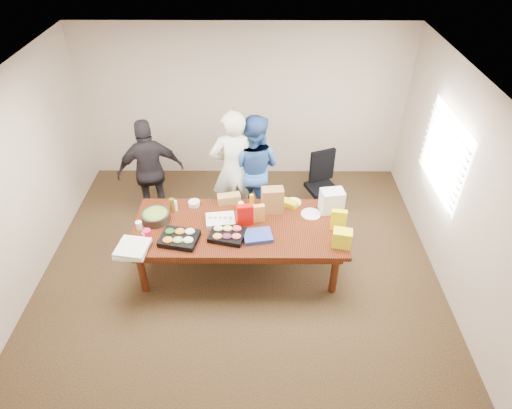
{
  "coord_description": "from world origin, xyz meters",
  "views": [
    {
      "loc": [
        0.26,
        -4.43,
        4.48
      ],
      "look_at": [
        0.23,
        0.1,
        1.03
      ],
      "focal_mm": 30.69,
      "sensor_mm": 36.0,
      "label": 1
    }
  ],
  "objects_px": {
    "salad_bowl": "(156,217)",
    "person_center": "(234,169)",
    "conference_table": "(239,247)",
    "person_right": "(254,168)",
    "sheet_cake": "(220,220)",
    "office_chair": "(322,186)"
  },
  "relations": [
    {
      "from": "conference_table",
      "to": "office_chair",
      "type": "xyz_separation_m",
      "value": [
        1.27,
        1.3,
        0.12
      ]
    },
    {
      "from": "office_chair",
      "to": "salad_bowl",
      "type": "bearing_deg",
      "value": -175.18
    },
    {
      "from": "person_right",
      "to": "salad_bowl",
      "type": "height_order",
      "value": "person_right"
    },
    {
      "from": "conference_table",
      "to": "sheet_cake",
      "type": "relative_size",
      "value": 7.37
    },
    {
      "from": "conference_table",
      "to": "person_center",
      "type": "relative_size",
      "value": 1.48
    },
    {
      "from": "sheet_cake",
      "to": "salad_bowl",
      "type": "xyz_separation_m",
      "value": [
        -0.87,
        0.04,
        0.03
      ]
    },
    {
      "from": "salad_bowl",
      "to": "person_center",
      "type": "bearing_deg",
      "value": 44.22
    },
    {
      "from": "conference_table",
      "to": "person_right",
      "type": "xyz_separation_m",
      "value": [
        0.19,
        1.22,
        0.5
      ]
    },
    {
      "from": "conference_table",
      "to": "person_center",
      "type": "distance_m",
      "value": 1.23
    },
    {
      "from": "person_center",
      "to": "sheet_cake",
      "type": "height_order",
      "value": "person_center"
    },
    {
      "from": "person_center",
      "to": "sheet_cake",
      "type": "bearing_deg",
      "value": 68.17
    },
    {
      "from": "person_right",
      "to": "sheet_cake",
      "type": "relative_size",
      "value": 4.63
    },
    {
      "from": "office_chair",
      "to": "salad_bowl",
      "type": "relative_size",
      "value": 2.62
    },
    {
      "from": "person_right",
      "to": "sheet_cake",
      "type": "distance_m",
      "value": 1.23
    },
    {
      "from": "person_right",
      "to": "sheet_cake",
      "type": "xyz_separation_m",
      "value": [
        -0.43,
        -1.14,
        -0.1
      ]
    },
    {
      "from": "person_right",
      "to": "salad_bowl",
      "type": "distance_m",
      "value": 1.71
    },
    {
      "from": "salad_bowl",
      "to": "conference_table",
      "type": "bearing_deg",
      "value": -5.83
    },
    {
      "from": "office_chair",
      "to": "person_center",
      "type": "bearing_deg",
      "value": 167.14
    },
    {
      "from": "salad_bowl",
      "to": "sheet_cake",
      "type": "bearing_deg",
      "value": -2.32
    },
    {
      "from": "conference_table",
      "to": "person_center",
      "type": "bearing_deg",
      "value": 95.96
    },
    {
      "from": "sheet_cake",
      "to": "office_chair",
      "type": "bearing_deg",
      "value": 30.93
    },
    {
      "from": "sheet_cake",
      "to": "salad_bowl",
      "type": "height_order",
      "value": "salad_bowl"
    }
  ]
}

